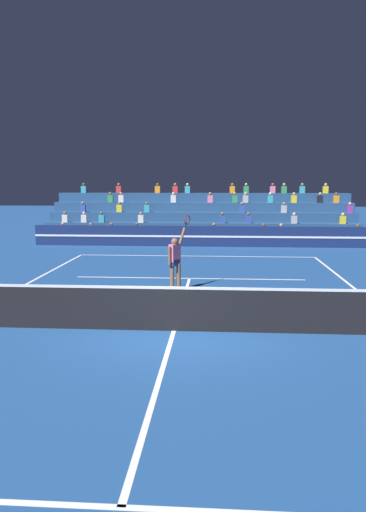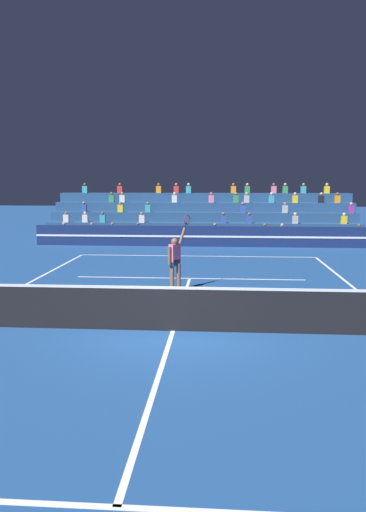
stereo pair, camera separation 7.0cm
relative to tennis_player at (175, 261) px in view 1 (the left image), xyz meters
The scene contains 7 objects.
ground_plane 4.37m from the tennis_player, 85.56° to the right, with size 120.00×120.00×0.00m, color navy.
court_lines 4.37m from the tennis_player, 85.56° to the right, with size 11.10×23.90×0.01m.
tennis_net 4.28m from the tennis_player, 85.56° to the right, with size 12.00×0.10×1.10m.
sponsor_banner_wall 11.23m from the tennis_player, 88.32° to the left, with size 18.00×0.26×1.10m.
bleacher_stand 15.02m from the tennis_player, 88.73° to the left, with size 18.26×4.75×3.38m.
tennis_player is the anchor object (origin of this frame).
tennis_ball 3.05m from the tennis_player, 63.27° to the right, with size 0.07×0.07×0.07m, color #C6DB33.
Camera 1 is at (1.01, -11.26, 3.47)m, focal length 35.00 mm.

